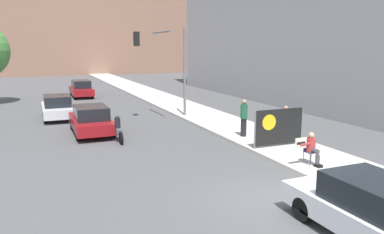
% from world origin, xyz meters
% --- Properties ---
extents(ground_plane, '(160.00, 160.00, 0.00)m').
position_xyz_m(ground_plane, '(0.00, 0.00, 0.00)').
color(ground_plane, '#4F4F51').
extents(sidewalk_curb, '(3.31, 90.00, 0.17)m').
position_xyz_m(sidewalk_curb, '(3.59, 15.00, 0.09)').
color(sidewalk_curb, beige).
rests_on(sidewalk_curb, ground_plane).
extents(seated_protester, '(0.98, 0.77, 1.20)m').
position_xyz_m(seated_protester, '(2.89, 2.03, 0.82)').
color(seated_protester, '#474C56').
rests_on(seated_protester, sidewalk_curb).
extents(jogger_on_sidewalk, '(0.34, 0.34, 1.71)m').
position_xyz_m(jogger_on_sidewalk, '(3.96, 5.09, 1.04)').
color(jogger_on_sidewalk, '#334775').
rests_on(jogger_on_sidewalk, sidewalk_curb).
extents(pedestrian_behind, '(0.34, 0.34, 1.82)m').
position_xyz_m(pedestrian_behind, '(2.88, 6.91, 1.11)').
color(pedestrian_behind, black).
rests_on(pedestrian_behind, sidewalk_curb).
extents(protest_banner, '(2.53, 0.06, 1.66)m').
position_xyz_m(protest_banner, '(3.32, 4.67, 1.06)').
color(protest_banner, slate).
rests_on(protest_banner, sidewalk_curb).
extents(traffic_light_pole, '(3.30, 3.07, 5.50)m').
position_xyz_m(traffic_light_pole, '(1.20, 13.38, 3.92)').
color(traffic_light_pole, slate).
rests_on(traffic_light_pole, sidewalk_curb).
extents(parked_car_curbside, '(1.86, 4.33, 1.51)m').
position_xyz_m(parked_car_curbside, '(0.62, -2.71, 0.75)').
color(parked_car_curbside, silver).
rests_on(parked_car_curbside, ground_plane).
extents(car_on_road_nearest, '(1.85, 4.42, 1.48)m').
position_xyz_m(car_on_road_nearest, '(-3.81, 11.16, 0.74)').
color(car_on_road_nearest, maroon).
rests_on(car_on_road_nearest, ground_plane).
extents(car_on_road_midblock, '(1.80, 4.36, 1.50)m').
position_xyz_m(car_on_road_midblock, '(-5.16, 16.34, 0.74)').
color(car_on_road_midblock, silver).
rests_on(car_on_road_midblock, ground_plane).
extents(car_on_road_distant, '(1.73, 4.78, 1.53)m').
position_xyz_m(car_on_road_distant, '(-2.47, 26.78, 0.75)').
color(car_on_road_distant, maroon).
rests_on(car_on_road_distant, ground_plane).
extents(motorcycle_on_road, '(0.28, 2.13, 1.24)m').
position_xyz_m(motorcycle_on_road, '(-2.86, 9.08, 0.54)').
color(motorcycle_on_road, '#565B60').
rests_on(motorcycle_on_road, ground_plane).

